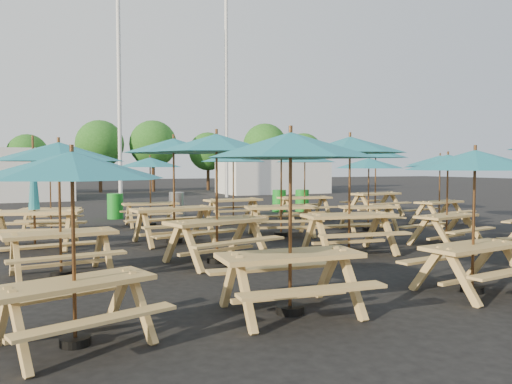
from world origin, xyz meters
name	(u,v)px	position (x,y,z in m)	size (l,w,h in m)	color
ground	(279,235)	(0.00, 0.00, 0.00)	(120.00, 120.00, 0.00)	black
picnic_unit_0	(72,176)	(-5.60, -6.49, 1.77)	(2.38, 2.38, 2.04)	tan
picnic_unit_1	(59,159)	(-5.58, -3.01, 1.99)	(2.39, 2.39, 2.29)	tan
picnic_unit_2	(34,202)	(-5.99, 0.35, 1.05)	(2.37, 2.19, 2.55)	tan
picnic_unit_3	(50,170)	(-5.57, 3.21, 1.76)	(2.28, 2.28, 2.03)	tan
picnic_unit_4	(290,155)	(-3.03, -6.40, 2.01)	(2.31, 2.31, 2.31)	tan
picnic_unit_5	(217,150)	(-2.77, -2.88, 2.18)	(2.85, 2.85, 2.50)	tan
picnic_unit_6	(174,151)	(-2.88, -0.10, 2.22)	(2.63, 2.63, 2.56)	tan
picnic_unit_7	(150,166)	(-2.68, 3.56, 1.87)	(2.04, 2.04, 2.15)	tan
picnic_unit_8	(475,168)	(-0.06, -6.55, 1.84)	(2.23, 2.23, 2.12)	tan
picnic_unit_9	(350,151)	(0.18, -3.02, 2.19)	(2.63, 2.63, 2.52)	tan
picnic_unit_10	(281,158)	(0.02, -0.11, 2.08)	(2.69, 2.69, 2.40)	tan
picnic_unit_11	(233,161)	(-0.04, 3.24, 2.04)	(2.31, 2.31, 2.35)	tan
picnic_unit_13	(448,166)	(2.88, -3.08, 1.87)	(2.42, 2.42, 2.15)	tan
picnic_unit_14	(369,167)	(2.87, -0.07, 1.84)	(2.39, 2.39, 2.11)	tan
picnic_unit_15	(305,161)	(2.68, 3.34, 2.04)	(2.35, 2.35, 2.35)	tan
picnic_unit_18	(440,164)	(5.85, 0.23, 1.93)	(2.47, 2.47, 2.22)	tan
picnic_unit_19	(376,157)	(5.75, 3.39, 2.22)	(2.72, 2.72, 2.55)	tan
waste_bin_0	(115,206)	(-3.39, 6.17, 0.45)	(0.55, 0.55, 0.89)	#198922
waste_bin_1	(177,204)	(-1.16, 6.18, 0.45)	(0.55, 0.55, 0.89)	gray
waste_bin_2	(279,201)	(3.13, 6.24, 0.45)	(0.55, 0.55, 0.89)	#198922
waste_bin_3	(302,201)	(4.08, 6.02, 0.45)	(0.55, 0.55, 0.89)	#198922
mast_0	(119,84)	(-2.00, 14.00, 6.00)	(0.20, 0.20, 12.00)	silver
mast_1	(226,96)	(4.50, 16.00, 6.00)	(0.20, 0.20, 12.00)	silver
event_tent_1	(273,174)	(9.00, 19.00, 1.30)	(7.00, 4.00, 2.60)	silver
tree_2	(28,154)	(-6.39, 23.65, 2.62)	(2.59, 2.59, 3.93)	#382314
tree_3	(100,144)	(-1.75, 24.72, 3.41)	(3.36, 3.36, 5.09)	#382314
tree_4	(153,144)	(1.90, 24.26, 3.46)	(3.41, 3.41, 5.17)	#382314
tree_5	(208,152)	(6.22, 24.67, 2.97)	(2.94, 2.94, 4.45)	#382314
tree_6	(265,146)	(10.23, 22.90, 3.43)	(3.38, 3.38, 5.13)	#382314
tree_7	(303,152)	(13.63, 22.92, 2.99)	(2.95, 2.95, 4.48)	#382314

